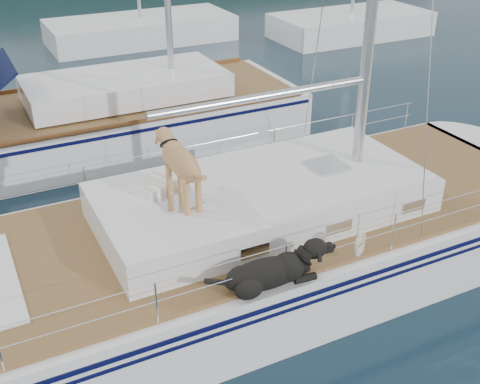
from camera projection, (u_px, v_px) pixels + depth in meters
ground at (218, 288)px, 9.96m from camera, size 120.00×120.00×0.00m
main_sailboat at (223, 253)px, 9.66m from camera, size 12.00×3.92×14.01m
neighbor_sailboat at (86, 124)px, 14.66m from camera, size 11.00×3.50×13.30m
bg_boat_center at (141, 30)px, 23.91m from camera, size 7.20×3.00×11.65m
bg_boat_east at (351, 25)px, 24.70m from camera, size 6.40×3.00×11.65m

